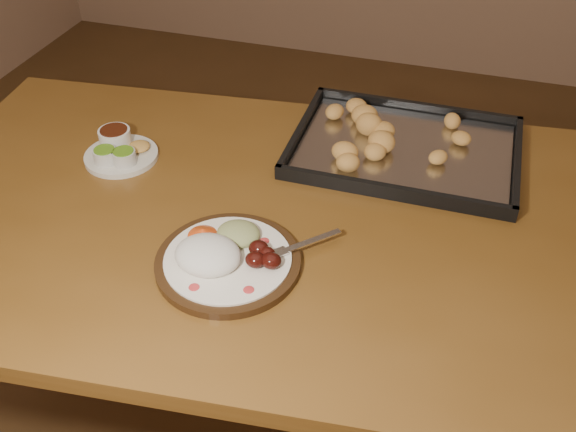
% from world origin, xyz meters
% --- Properties ---
extents(ground, '(4.00, 4.00, 0.00)m').
position_xyz_m(ground, '(0.00, 0.00, 0.00)').
color(ground, '#52361C').
rests_on(ground, ground).
extents(dining_table, '(1.59, 1.06, 0.75)m').
position_xyz_m(dining_table, '(-0.03, -0.30, 0.65)').
color(dining_table, brown).
rests_on(dining_table, ground).
extents(dinner_plate, '(0.32, 0.27, 0.06)m').
position_xyz_m(dinner_plate, '(-0.04, -0.46, 0.77)').
color(dinner_plate, black).
rests_on(dinner_plate, dining_table).
extents(condiment_saucer, '(0.16, 0.16, 0.06)m').
position_xyz_m(condiment_saucer, '(-0.39, -0.21, 0.77)').
color(condiment_saucer, beige).
rests_on(condiment_saucer, dining_table).
extents(baking_tray, '(0.50, 0.37, 0.05)m').
position_xyz_m(baking_tray, '(0.21, 0.00, 0.77)').
color(baking_tray, black).
rests_on(baking_tray, dining_table).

